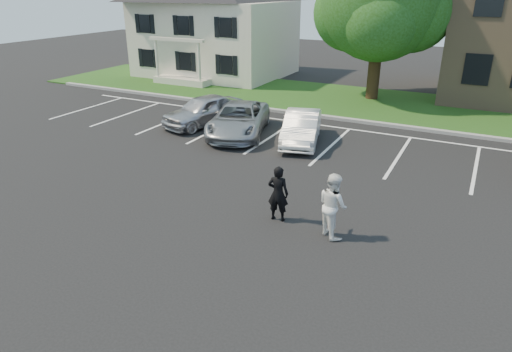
{
  "coord_description": "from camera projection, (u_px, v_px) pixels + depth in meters",
  "views": [
    {
      "loc": [
        5.47,
        -9.71,
        6.34
      ],
      "look_at": [
        0.0,
        1.0,
        1.25
      ],
      "focal_mm": 32.0,
      "sensor_mm": 36.0,
      "label": 1
    }
  ],
  "objects": [
    {
      "name": "curb",
      "position": [
        357.0,
        121.0,
        22.54
      ],
      "size": [
        40.0,
        0.3,
        0.15
      ],
      "primitive_type": "cube",
      "color": "gray",
      "rests_on": "ground"
    },
    {
      "name": "tree",
      "position": [
        383.0,
        3.0,
        25.01
      ],
      "size": [
        7.8,
        7.2,
        8.8
      ],
      "color": "black",
      "rests_on": "ground"
    },
    {
      "name": "man_white_shirt",
      "position": [
        333.0,
        205.0,
        12.13
      ],
      "size": [
        1.11,
        1.08,
        1.8
      ],
      "primitive_type": "imported",
      "rotation": [
        0.0,
        0.0,
        2.44
      ],
      "color": "white",
      "rests_on": "ground"
    },
    {
      "name": "car_silver_west",
      "position": [
        204.0,
        110.0,
        21.86
      ],
      "size": [
        2.88,
        4.55,
        1.44
      ],
      "primitive_type": "imported",
      "rotation": [
        0.0,
        0.0,
        -0.3
      ],
      "color": "#BABABF",
      "rests_on": "ground"
    },
    {
      "name": "grass_strip",
      "position": [
        376.0,
        104.0,
        25.83
      ],
      "size": [
        44.0,
        8.0,
        0.08
      ],
      "primitive_type": "cube",
      "color": "#1E4E18",
      "rests_on": "ground"
    },
    {
      "name": "stall_lines",
      "position": [
        370.0,
        144.0,
        19.48
      ],
      "size": [
        34.0,
        5.36,
        0.01
      ],
      "color": "white",
      "rests_on": "ground"
    },
    {
      "name": "car_white_sedan",
      "position": [
        301.0,
        128.0,
        19.45
      ],
      "size": [
        2.47,
        4.28,
        1.33
      ],
      "primitive_type": "imported",
      "rotation": [
        0.0,
        0.0,
        0.28
      ],
      "color": "white",
      "rests_on": "ground"
    },
    {
      "name": "man_black_suit",
      "position": [
        278.0,
        194.0,
        12.96
      ],
      "size": [
        0.66,
        0.48,
        1.66
      ],
      "primitive_type": "imported",
      "rotation": [
        0.0,
        0.0,
        3.29
      ],
      "color": "black",
      "rests_on": "ground"
    },
    {
      "name": "car_silver_minivan",
      "position": [
        239.0,
        119.0,
        20.53
      ],
      "size": [
        3.74,
        5.45,
        1.38
      ],
      "primitive_type": "imported",
      "rotation": [
        0.0,
        0.0,
        0.32
      ],
      "color": "#9EA1A6",
      "rests_on": "ground"
    },
    {
      "name": "ground_plane",
      "position": [
        240.0,
        230.0,
        12.73
      ],
      "size": [
        90.0,
        90.0,
        0.0
      ],
      "primitive_type": "plane",
      "color": "black",
      "rests_on": "ground"
    },
    {
      "name": "house",
      "position": [
        216.0,
        21.0,
        33.06
      ],
      "size": [
        10.3,
        9.22,
        7.6
      ],
      "color": "beige",
      "rests_on": "ground"
    }
  ]
}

